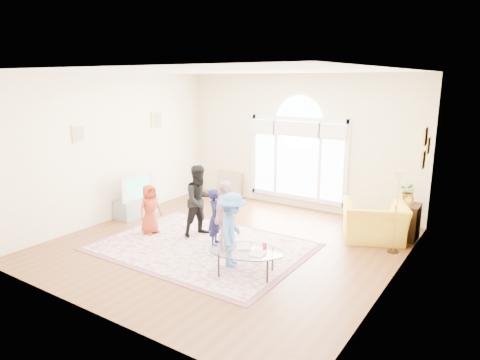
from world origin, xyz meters
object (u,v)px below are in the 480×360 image
Objects in this scene: tv_console at (137,207)px; television at (136,186)px; armchair at (374,222)px; area_rug at (202,246)px; coffee_table at (246,251)px.

television reaches higher than tv_console.
armchair is at bearing 16.12° from television.
tv_console is at bearing 164.47° from area_rug.
coffee_table reaches higher than tv_console.
coffee_table is 1.22× the size of armchair.
coffee_table is (3.75, -1.20, -0.30)m from television.
television is 0.84× the size of armchair.
television reaches higher than armchair.
coffee_table is at bearing -17.66° from tv_console.
armchair is at bearing 39.57° from area_rug.
tv_console is 0.49m from television.
tv_console is 3.95m from coffee_table.
television is at bearing -7.91° from armchair.
coffee_table is (3.76, -1.20, 0.19)m from tv_console.
area_rug is at bearing -15.59° from television.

